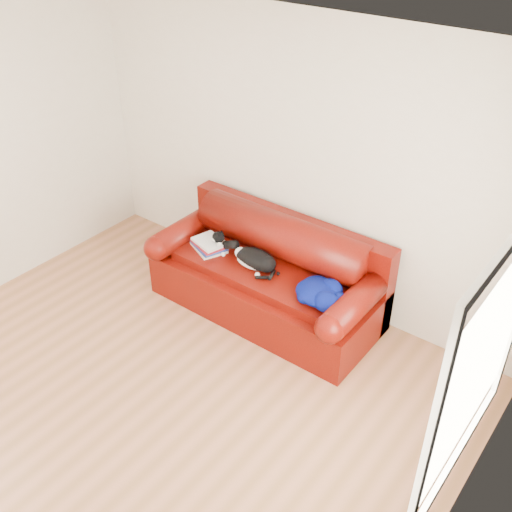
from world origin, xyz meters
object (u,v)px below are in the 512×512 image
Objects in this scene: cat at (255,259)px; blanket at (320,292)px; sofa_base at (266,289)px; book_stack at (209,245)px.

blanket is (0.71, -0.04, -0.02)m from cat.
sofa_base is at bearing 169.68° from blanket.
cat reaches higher than blanket.
sofa_base is 0.73m from blanket.
cat is 1.17× the size of blanket.
cat is (-0.07, -0.08, 0.34)m from sofa_base.
sofa_base is 5.35× the size of book_stack.
book_stack is (-0.58, -0.10, 0.31)m from sofa_base.
sofa_base is 4.27× the size of blanket.
blanket is at bearing -10.32° from sofa_base.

